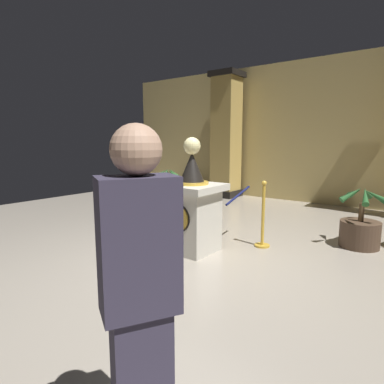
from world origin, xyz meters
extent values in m
plane|color=#9E9384|center=(0.00, 0.00, 0.00)|extent=(12.56, 12.56, 0.00)
cube|color=tan|center=(0.00, 5.34, 1.90)|extent=(12.56, 0.16, 3.80)
cube|color=beige|center=(-0.12, 0.17, 0.46)|extent=(0.66, 0.66, 0.93)
cube|color=beige|center=(-0.12, 0.17, 0.98)|extent=(0.83, 0.83, 0.10)
cylinder|color=gold|center=(-0.12, -0.17, 0.58)|extent=(0.38, 0.03, 0.38)
cylinder|color=black|center=(-0.12, -0.16, 0.58)|extent=(0.42, 0.01, 0.42)
cylinder|color=gold|center=(-0.12, 0.17, 1.05)|extent=(0.50, 0.50, 0.04)
cone|color=black|center=(-0.12, 0.17, 1.29)|extent=(0.36, 0.36, 0.44)
cylinder|color=gold|center=(-0.12, 0.17, 1.50)|extent=(0.03, 0.03, 0.06)
sphere|color=beige|center=(-0.12, 0.17, 1.59)|extent=(0.25, 0.25, 0.25)
cylinder|color=gold|center=(0.66, 1.01, 0.01)|extent=(0.24, 0.24, 0.03)
cylinder|color=gold|center=(0.66, 1.01, 0.49)|extent=(0.05, 0.05, 0.98)
sphere|color=gold|center=(0.66, 1.01, 1.02)|extent=(0.08, 0.08, 0.08)
cylinder|color=gold|center=(-1.06, 0.87, 0.01)|extent=(0.24, 0.24, 0.03)
cylinder|color=gold|center=(-1.06, 0.87, 0.48)|extent=(0.05, 0.05, 0.95)
sphere|color=gold|center=(-1.06, 0.87, 0.99)|extent=(0.08, 0.08, 0.08)
cylinder|color=#141947|center=(0.23, 0.97, 0.79)|extent=(0.11, 0.87, 0.22)
cylinder|color=#141947|center=(-0.63, 0.90, 0.79)|extent=(0.11, 0.87, 0.22)
sphere|color=#141947|center=(-0.20, 0.94, 0.70)|extent=(0.04, 0.04, 0.04)
cube|color=black|center=(-2.32, 4.76, 0.10)|extent=(0.79, 0.79, 0.20)
cube|color=tan|center=(-2.32, 4.76, 1.82)|extent=(0.69, 0.69, 3.65)
cube|color=black|center=(-2.32, 4.76, 3.57)|extent=(0.82, 0.82, 0.16)
cylinder|color=#4C3828|center=(-2.13, 1.91, 0.21)|extent=(0.54, 0.54, 0.42)
cylinder|color=brown|center=(-2.13, 1.91, 0.62)|extent=(0.08, 0.08, 0.39)
cone|color=#2D662D|center=(-1.97, 1.89, 0.94)|extent=(0.34, 0.14, 0.23)
cone|color=#2D662D|center=(-2.10, 2.07, 0.94)|extent=(0.14, 0.31, 0.29)
cone|color=#2D662D|center=(-2.25, 2.02, 0.94)|extent=(0.28, 0.29, 0.28)
cone|color=#2D662D|center=(-2.26, 1.82, 0.94)|extent=(0.32, 0.27, 0.26)
cone|color=#2D662D|center=(-2.08, 1.76, 0.94)|extent=(0.18, 0.31, 0.29)
cylinder|color=#4C3828|center=(1.89, 1.91, 0.21)|extent=(0.60, 0.60, 0.42)
cylinder|color=brown|center=(1.89, 1.91, 0.56)|extent=(0.08, 0.08, 0.29)
cone|color=#265928|center=(2.07, 1.88, 0.85)|extent=(0.38, 0.18, 0.24)
cone|color=#265928|center=(1.92, 2.09, 0.85)|extent=(0.14, 0.37, 0.25)
cone|color=#265928|center=(1.75, 2.03, 0.85)|extent=(0.32, 0.32, 0.27)
cone|color=#265928|center=(1.74, 1.82, 0.85)|extent=(0.34, 0.28, 0.30)
cone|color=#265928|center=(1.95, 1.75, 0.85)|extent=(0.19, 0.34, 0.31)
cube|color=#383347|center=(1.71, -2.64, 1.19)|extent=(0.37, 0.42, 0.65)
sphere|color=tan|center=(1.71, -2.64, 1.63)|extent=(0.23, 0.23, 0.23)
camera|label=1|loc=(2.77, -3.64, 1.66)|focal=30.36mm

